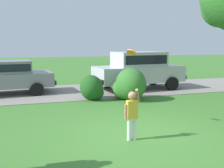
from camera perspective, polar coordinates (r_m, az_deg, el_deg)
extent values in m
plane|color=#3D752D|center=(7.19, 5.03, -10.65)|extent=(80.00, 80.00, 0.00)
cube|color=gray|center=(13.48, -5.91, -1.49)|extent=(28.00, 4.40, 0.02)
ellipsoid|color=#33702B|center=(12.51, 22.02, 14.74)|extent=(1.67, 1.67, 1.67)
ellipsoid|color=#1E511C|center=(11.38, -4.38, -0.74)|extent=(0.95, 1.09, 1.04)
ellipsoid|color=#1E511C|center=(11.40, -3.38, -1.86)|extent=(0.66, 0.66, 0.59)
ellipsoid|color=#33702B|center=(11.30, 3.97, -0.03)|extent=(1.27, 1.39, 1.34)
ellipsoid|color=#33702B|center=(11.47, 2.60, -0.98)|extent=(1.01, 1.01, 0.91)
cube|color=gray|center=(13.43, -21.55, 0.80)|extent=(4.35, 2.21, 0.64)
cube|color=gray|center=(13.38, -20.34, 3.43)|extent=(1.82, 1.76, 0.56)
cube|color=black|center=(13.38, -20.34, 3.43)|extent=(1.69, 1.77, 0.34)
cylinder|color=black|center=(12.64, -15.47, -1.10)|extent=(0.62, 0.27, 0.60)
cylinder|color=black|center=(14.49, -16.39, 0.07)|extent=(0.62, 0.27, 0.60)
cube|color=black|center=(13.65, -12.51, 0.64)|extent=(0.28, 1.75, 0.20)
cube|color=silver|center=(13.94, 5.60, 2.13)|extent=(4.66, 2.28, 0.80)
cube|color=silver|center=(13.88, 5.64, 5.25)|extent=(2.63, 1.86, 0.72)
cube|color=black|center=(13.88, 5.64, 5.25)|extent=(2.43, 1.86, 0.43)
cylinder|color=black|center=(12.55, 2.03, -0.68)|extent=(0.70, 0.29, 0.68)
cylinder|color=black|center=(14.25, -1.18, 0.45)|extent=(0.70, 0.29, 0.68)
cylinder|color=black|center=(13.95, 12.46, 0.07)|extent=(0.70, 0.29, 0.68)
cylinder|color=black|center=(15.50, 8.44, 1.02)|extent=(0.70, 0.29, 0.68)
cube|color=black|center=(13.03, -3.29, 0.82)|extent=(0.30, 1.75, 0.20)
cube|color=black|center=(15.19, 13.19, 1.72)|extent=(0.30, 1.75, 0.20)
cylinder|color=white|center=(6.75, 3.61, -9.48)|extent=(0.10, 0.10, 0.55)
cylinder|color=white|center=(6.79, 4.73, -9.36)|extent=(0.10, 0.10, 0.55)
cube|color=gold|center=(6.63, 4.22, -5.35)|extent=(0.26, 0.16, 0.44)
sphere|color=#A37556|center=(6.56, 4.25, -2.47)|extent=(0.20, 0.20, 0.20)
cylinder|color=#A37556|center=(6.66, 5.39, -2.48)|extent=(0.20, 0.23, 0.39)
cylinder|color=#A37556|center=(6.59, 2.91, -5.87)|extent=(0.07, 0.07, 0.36)
cylinder|color=orange|center=(7.53, 4.09, 6.63)|extent=(0.30, 0.27, 0.24)
cylinder|color=#1EB7B2|center=(7.53, 4.09, 6.66)|extent=(0.17, 0.15, 0.14)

